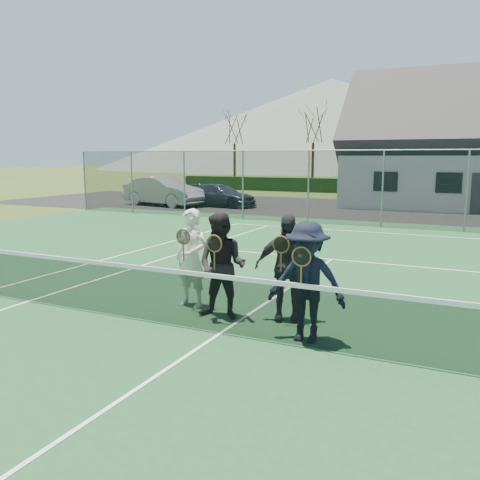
{
  "coord_description": "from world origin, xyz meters",
  "views": [
    {
      "loc": [
        3.54,
        -6.69,
        2.74
      ],
      "look_at": [
        -0.38,
        1.5,
        1.25
      ],
      "focal_mm": 38.0,
      "sensor_mm": 36.0,
      "label": 1
    }
  ],
  "objects_px": {
    "car_c": "(220,195)",
    "car_b": "(164,191)",
    "player_a": "(192,258)",
    "player_b": "(222,266)",
    "player_d": "(307,282)",
    "car_a": "(160,193)",
    "player_c": "(286,267)",
    "tennis_net": "(220,301)"
  },
  "relations": [
    {
      "from": "car_c",
      "to": "car_b",
      "type": "bearing_deg",
      "value": 113.51
    },
    {
      "from": "player_a",
      "to": "player_b",
      "type": "height_order",
      "value": "same"
    },
    {
      "from": "car_b",
      "to": "player_a",
      "type": "bearing_deg",
      "value": -134.09
    },
    {
      "from": "player_d",
      "to": "car_c",
      "type": "bearing_deg",
      "value": 121.34
    },
    {
      "from": "car_a",
      "to": "player_a",
      "type": "relative_size",
      "value": 2.06
    },
    {
      "from": "player_c",
      "to": "player_d",
      "type": "distance_m",
      "value": 1.03
    },
    {
      "from": "car_b",
      "to": "car_c",
      "type": "distance_m",
      "value": 3.24
    },
    {
      "from": "car_b",
      "to": "player_c",
      "type": "distance_m",
      "value": 21.01
    },
    {
      "from": "car_b",
      "to": "player_b",
      "type": "distance_m",
      "value": 20.69
    },
    {
      "from": "player_a",
      "to": "player_b",
      "type": "xyz_separation_m",
      "value": [
        0.83,
        -0.38,
        -0.0
      ]
    },
    {
      "from": "player_d",
      "to": "player_a",
      "type": "bearing_deg",
      "value": 161.7
    },
    {
      "from": "tennis_net",
      "to": "player_d",
      "type": "bearing_deg",
      "value": 12.63
    },
    {
      "from": "car_b",
      "to": "car_c",
      "type": "xyz_separation_m",
      "value": [
        3.08,
        0.97,
        -0.2
      ]
    },
    {
      "from": "car_a",
      "to": "player_a",
      "type": "bearing_deg",
      "value": -119.55
    },
    {
      "from": "player_b",
      "to": "player_c",
      "type": "height_order",
      "value": "same"
    },
    {
      "from": "player_a",
      "to": "car_b",
      "type": "bearing_deg",
      "value": 125.55
    },
    {
      "from": "player_b",
      "to": "player_d",
      "type": "xyz_separation_m",
      "value": [
        1.63,
        -0.43,
        -0.0
      ]
    },
    {
      "from": "player_a",
      "to": "player_c",
      "type": "bearing_deg",
      "value": 0.02
    },
    {
      "from": "car_b",
      "to": "car_c",
      "type": "height_order",
      "value": "car_b"
    },
    {
      "from": "car_a",
      "to": "car_b",
      "type": "distance_m",
      "value": 1.06
    },
    {
      "from": "car_c",
      "to": "player_b",
      "type": "height_order",
      "value": "player_b"
    },
    {
      "from": "car_b",
      "to": "player_a",
      "type": "relative_size",
      "value": 2.76
    },
    {
      "from": "car_a",
      "to": "player_d",
      "type": "xyz_separation_m",
      "value": [
        14.76,
        -17.74,
        0.29
      ]
    },
    {
      "from": "player_b",
      "to": "player_d",
      "type": "relative_size",
      "value": 1.0
    },
    {
      "from": "car_b",
      "to": "player_b",
      "type": "relative_size",
      "value": 2.76
    },
    {
      "from": "car_a",
      "to": "car_b",
      "type": "height_order",
      "value": "car_b"
    },
    {
      "from": "player_b",
      "to": "player_d",
      "type": "height_order",
      "value": "same"
    },
    {
      "from": "player_a",
      "to": "player_d",
      "type": "distance_m",
      "value": 2.59
    },
    {
      "from": "car_b",
      "to": "car_c",
      "type": "bearing_deg",
      "value": -62.11
    },
    {
      "from": "tennis_net",
      "to": "player_b",
      "type": "bearing_deg",
      "value": 115.63
    },
    {
      "from": "player_d",
      "to": "car_a",
      "type": "bearing_deg",
      "value": 129.76
    },
    {
      "from": "car_c",
      "to": "tennis_net",
      "type": "relative_size",
      "value": 0.37
    },
    {
      "from": "car_c",
      "to": "player_c",
      "type": "xyz_separation_m",
      "value": [
        10.32,
        -17.16,
        0.3
      ]
    },
    {
      "from": "player_d",
      "to": "car_b",
      "type": "bearing_deg",
      "value": 129.53
    },
    {
      "from": "car_c",
      "to": "player_a",
      "type": "xyz_separation_m",
      "value": [
        8.48,
        -17.16,
        0.3
      ]
    },
    {
      "from": "player_c",
      "to": "car_c",
      "type": "bearing_deg",
      "value": 121.04
    },
    {
      "from": "player_c",
      "to": "player_d",
      "type": "bearing_deg",
      "value": -52.64
    },
    {
      "from": "tennis_net",
      "to": "player_b",
      "type": "distance_m",
      "value": 0.88
    },
    {
      "from": "player_a",
      "to": "player_d",
      "type": "bearing_deg",
      "value": -18.3
    },
    {
      "from": "tennis_net",
      "to": "player_c",
      "type": "distance_m",
      "value": 1.34
    },
    {
      "from": "car_c",
      "to": "tennis_net",
      "type": "bearing_deg",
      "value": -146.15
    },
    {
      "from": "car_c",
      "to": "player_a",
      "type": "bearing_deg",
      "value": -147.71
    }
  ]
}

